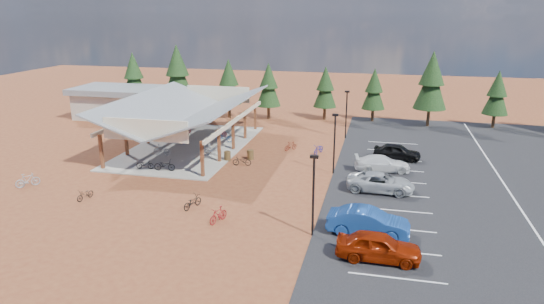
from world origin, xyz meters
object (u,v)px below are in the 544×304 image
at_px(bike_6, 224,137).
at_px(bike_7, 221,132).
at_px(bike_1, 162,150).
at_px(outbuilding, 119,102).
at_px(bike_4, 165,165).
at_px(car_3, 382,164).
at_px(bike_pavilion, 188,110).
at_px(car_0, 378,246).
at_px(lamp_post_2, 346,111).
at_px(bike_8, 85,194).
at_px(car_4, 397,152).
at_px(trash_bin_0, 227,156).
at_px(lamp_post_1, 335,139).
at_px(bike_9, 28,180).
at_px(car_1, 368,222).
at_px(bike_0, 145,164).
at_px(bike_12, 192,202).
at_px(bike_14, 319,149).
at_px(bike_3, 185,128).
at_px(lamp_post_0, 313,190).
at_px(bike_16, 242,161).
at_px(trash_bin_1, 250,155).
at_px(bike_11, 218,215).
at_px(bike_2, 179,139).
at_px(car_2, 381,182).
at_px(bike_15, 291,146).

height_order(bike_6, bike_7, bike_6).
bearing_deg(bike_1, outbuilding, 48.54).
relative_size(bike_4, car_3, 0.40).
xyz_separation_m(bike_pavilion, car_0, (18.98, -19.20, -2.99)).
distance_m(bike_pavilion, lamp_post_2, 16.57).
bearing_deg(bike_8, outbuilding, 126.77).
xyz_separation_m(outbuilding, car_4, (34.28, -10.72, -1.27)).
bearing_deg(trash_bin_0, lamp_post_1, -7.96).
height_order(bike_9, car_4, car_4).
bearing_deg(car_1, car_4, -3.10).
xyz_separation_m(lamp_post_1, bike_0, (-15.96, -2.71, -2.47)).
distance_m(outbuilding, bike_12, 32.72).
relative_size(bike_7, bike_14, 0.86).
relative_size(bike_0, bike_4, 0.84).
relative_size(bike_4, bike_14, 1.02).
bearing_deg(bike_3, bike_0, -161.21).
distance_m(lamp_post_0, bike_14, 17.78).
bearing_deg(bike_1, bike_3, 16.32).
distance_m(bike_9, bike_16, 17.26).
distance_m(bike_6, car_4, 17.52).
bearing_deg(car_4, car_0, -176.83).
bearing_deg(lamp_post_2, bike_16, -124.89).
bearing_deg(bike_12, car_1, -168.39).
bearing_deg(bike_6, bike_4, 170.92).
distance_m(lamp_post_0, car_3, 14.21).
distance_m(lamp_post_0, car_1, 4.01).
bearing_deg(trash_bin_1, bike_11, -83.14).
xyz_separation_m(trash_bin_0, trash_bin_1, (1.93, 0.89, 0.00)).
distance_m(bike_12, bike_14, 16.61).
height_order(trash_bin_0, bike_9, bike_9).
distance_m(bike_0, bike_2, 8.29).
height_order(bike_11, car_2, car_2).
height_order(bike_0, bike_7, bike_7).
xyz_separation_m(bike_12, car_4, (14.06, 14.96, 0.29)).
bearing_deg(bike_14, bike_12, -96.53).
bearing_deg(bike_11, bike_1, 147.43).
xyz_separation_m(lamp_post_0, bike_8, (-16.97, 2.03, -2.57)).
bearing_deg(bike_pavilion, bike_2, 157.92).
height_order(bike_16, car_3, car_3).
bearing_deg(bike_4, bike_16, -68.23).
bearing_deg(bike_pavilion, bike_12, -67.03).
height_order(bike_16, car_4, car_4).
relative_size(bike_4, bike_8, 1.20).
bearing_deg(bike_6, car_2, -121.90).
bearing_deg(trash_bin_0, bike_9, -142.65).
bearing_deg(bike_pavilion, bike_3, 117.36).
relative_size(bike_0, bike_11, 0.89).
xyz_separation_m(bike_8, bike_15, (12.14, 16.03, 0.06)).
distance_m(lamp_post_0, bike_1, 21.21).
height_order(lamp_post_0, car_0, lamp_post_0).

